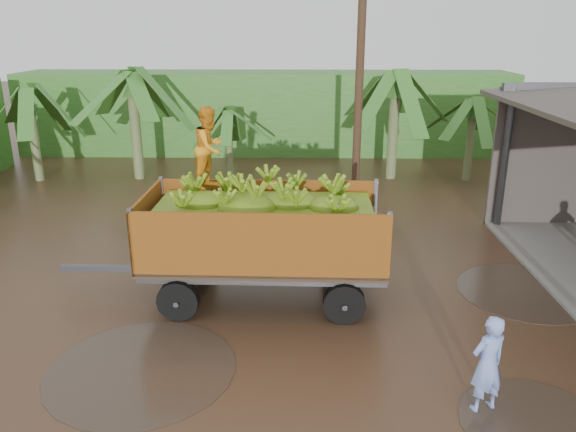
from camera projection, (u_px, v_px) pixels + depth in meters
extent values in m
plane|color=black|center=(324.00, 322.00, 11.14)|extent=(100.00, 100.00, 0.00)
cube|color=#2D661E|center=(266.00, 112.00, 25.74)|extent=(22.00, 3.00, 3.60)
cube|color=#47474C|center=(106.00, 268.00, 12.12)|extent=(1.98, 0.18, 0.13)
imported|color=orange|center=(210.00, 148.00, 11.75)|extent=(0.92, 1.02, 1.71)
imported|color=#7C96E2|center=(487.00, 364.00, 8.37)|extent=(0.68, 0.57, 1.59)
cylinder|color=#47301E|center=(359.00, 98.00, 16.20)|extent=(0.24, 0.24, 7.21)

